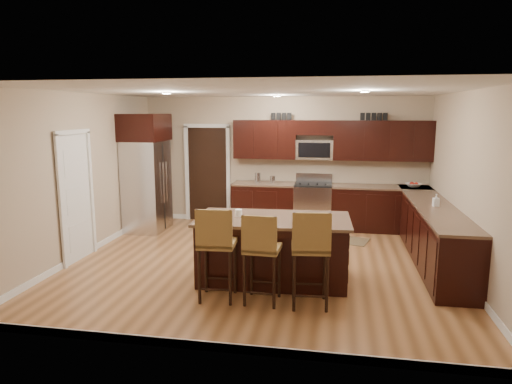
% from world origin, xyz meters
% --- Properties ---
extents(floor, '(6.00, 6.00, 0.00)m').
position_xyz_m(floor, '(0.00, 0.00, 0.00)').
color(floor, '#A16C3F').
rests_on(floor, ground).
extents(ceiling, '(6.00, 6.00, 0.00)m').
position_xyz_m(ceiling, '(0.00, 0.00, 2.70)').
color(ceiling, silver).
rests_on(ceiling, wall_back).
extents(wall_back, '(6.00, 0.00, 6.00)m').
position_xyz_m(wall_back, '(0.00, 2.75, 1.35)').
color(wall_back, tan).
rests_on(wall_back, floor).
extents(wall_left, '(0.00, 5.50, 5.50)m').
position_xyz_m(wall_left, '(-3.00, 0.00, 1.35)').
color(wall_left, tan).
rests_on(wall_left, floor).
extents(wall_right, '(0.00, 5.50, 5.50)m').
position_xyz_m(wall_right, '(3.00, 0.00, 1.35)').
color(wall_right, tan).
rests_on(wall_right, floor).
extents(base_cabinets, '(4.02, 3.96, 0.92)m').
position_xyz_m(base_cabinets, '(1.90, 1.45, 0.46)').
color(base_cabinets, black).
rests_on(base_cabinets, floor).
extents(upper_cabinets, '(4.00, 0.33, 0.80)m').
position_xyz_m(upper_cabinets, '(1.04, 2.58, 1.84)').
color(upper_cabinets, black).
rests_on(upper_cabinets, wall_back).
extents(range, '(0.76, 0.64, 1.11)m').
position_xyz_m(range, '(0.68, 2.45, 0.47)').
color(range, silver).
rests_on(range, floor).
extents(microwave, '(0.76, 0.31, 0.40)m').
position_xyz_m(microwave, '(0.68, 2.60, 1.62)').
color(microwave, silver).
rests_on(microwave, upper_cabinets).
extents(doorway, '(0.85, 0.03, 2.06)m').
position_xyz_m(doorway, '(-1.65, 2.73, 1.03)').
color(doorway, black).
rests_on(doorway, floor).
extents(pantry_door, '(0.03, 0.80, 2.04)m').
position_xyz_m(pantry_door, '(-2.98, -0.30, 1.02)').
color(pantry_door, white).
rests_on(pantry_door, floor).
extents(letter_decor, '(2.20, 0.03, 0.15)m').
position_xyz_m(letter_decor, '(0.90, 2.58, 2.29)').
color(letter_decor, black).
rests_on(letter_decor, upper_cabinets).
extents(island, '(2.20, 1.22, 0.92)m').
position_xyz_m(island, '(0.28, -0.66, 0.43)').
color(island, black).
rests_on(island, floor).
extents(stool_left, '(0.49, 0.49, 1.22)m').
position_xyz_m(stool_left, '(-0.33, -1.52, 0.76)').
color(stool_left, olive).
rests_on(stool_left, floor).
extents(stool_mid, '(0.46, 0.46, 1.17)m').
position_xyz_m(stool_mid, '(0.25, -1.51, 0.73)').
color(stool_mid, olive).
rests_on(stool_mid, floor).
extents(stool_right, '(0.51, 0.51, 1.23)m').
position_xyz_m(stool_right, '(0.86, -1.52, 0.77)').
color(stool_right, olive).
rests_on(stool_right, floor).
extents(refrigerator, '(0.79, 0.97, 2.35)m').
position_xyz_m(refrigerator, '(-2.62, 1.67, 1.21)').
color(refrigerator, silver).
rests_on(refrigerator, floor).
extents(floor_mat, '(0.99, 0.79, 0.01)m').
position_xyz_m(floor_mat, '(1.33, 1.60, 0.01)').
color(floor_mat, brown).
rests_on(floor_mat, floor).
extents(fruit_bowl, '(0.37, 0.37, 0.07)m').
position_xyz_m(fruit_bowl, '(2.65, 2.45, 0.96)').
color(fruit_bowl, silver).
rests_on(fruit_bowl, base_cabinets).
extents(soap_bottle, '(0.10, 0.10, 0.19)m').
position_xyz_m(soap_bottle, '(2.70, 0.57, 1.02)').
color(soap_bottle, '#B2B2B2').
rests_on(soap_bottle, base_cabinets).
extents(canister_tall, '(0.12, 0.12, 0.21)m').
position_xyz_m(canister_tall, '(-0.48, 2.45, 1.03)').
color(canister_tall, silver).
rests_on(canister_tall, base_cabinets).
extents(canister_short, '(0.11, 0.11, 0.15)m').
position_xyz_m(canister_short, '(-0.17, 2.45, 0.99)').
color(canister_short, silver).
rests_on(canister_short, base_cabinets).
extents(island_jar, '(0.10, 0.10, 0.10)m').
position_xyz_m(island_jar, '(-0.22, -0.66, 0.97)').
color(island_jar, white).
rests_on(island_jar, island).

